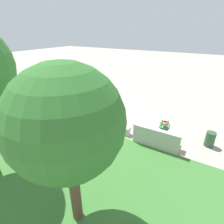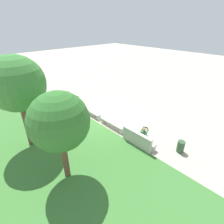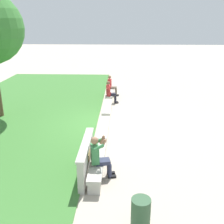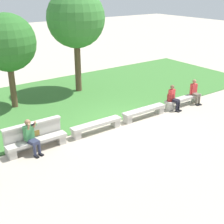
# 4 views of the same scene
# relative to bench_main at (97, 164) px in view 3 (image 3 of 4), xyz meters

# --- Properties ---
(ground_plane) EXTENTS (80.00, 80.00, 0.00)m
(ground_plane) POSITION_rel_bench_main_xyz_m (3.97, 0.00, -0.31)
(ground_plane) COLOR #B2A593
(grass_strip) EXTENTS (22.28, 8.00, 0.03)m
(grass_strip) POSITION_rel_bench_main_xyz_m (3.97, 4.38, -0.29)
(grass_strip) COLOR #3D7533
(grass_strip) RESTS_ON ground
(bench_main) EXTENTS (2.33, 0.40, 0.45)m
(bench_main) POSITION_rel_bench_main_xyz_m (0.00, 0.00, 0.00)
(bench_main) COLOR #B7B2A8
(bench_main) RESTS_ON ground
(bench_near) EXTENTS (2.33, 0.40, 0.45)m
(bench_near) POSITION_rel_bench_main_xyz_m (2.65, 0.00, 0.00)
(bench_near) COLOR #B7B2A8
(bench_near) RESTS_ON ground
(bench_mid) EXTENTS (2.33, 0.40, 0.45)m
(bench_mid) POSITION_rel_bench_main_xyz_m (5.30, 0.00, 0.00)
(bench_mid) COLOR #B7B2A8
(bench_mid) RESTS_ON ground
(bench_far) EXTENTS (2.33, 0.40, 0.45)m
(bench_far) POSITION_rel_bench_main_xyz_m (7.95, 0.00, 0.00)
(bench_far) COLOR #B7B2A8
(bench_far) RESTS_ON ground
(backrest_wall_with_plaque) EXTENTS (2.28, 0.24, 1.01)m
(backrest_wall_with_plaque) POSITION_rel_bench_main_xyz_m (0.00, 0.34, 0.21)
(backrest_wall_with_plaque) COLOR #B7B2A8
(backrest_wall_with_plaque) RESTS_ON ground
(person_photographer) EXTENTS (0.53, 0.77, 1.32)m
(person_photographer) POSITION_rel_bench_main_xyz_m (-0.24, -0.08, 0.43)
(person_photographer) COLOR black
(person_photographer) RESTS_ON ground
(person_distant) EXTENTS (0.47, 0.71, 1.26)m
(person_distant) POSITION_rel_bench_main_xyz_m (7.13, -0.07, 0.36)
(person_distant) COLOR black
(person_distant) RESTS_ON ground
(person_companion) EXTENTS (0.48, 0.70, 1.26)m
(person_companion) POSITION_rel_bench_main_xyz_m (8.71, -0.07, 0.36)
(person_companion) COLOR black
(person_companion) RESTS_ON ground
(backpack) EXTENTS (0.28, 0.24, 0.43)m
(backpack) POSITION_rel_bench_main_xyz_m (7.02, 0.01, 0.32)
(backpack) COLOR maroon
(backpack) RESTS_ON bench_far
(trash_bin) EXTENTS (0.44, 0.44, 0.75)m
(trash_bin) POSITION_rel_bench_main_xyz_m (-2.21, -1.17, 0.07)
(trash_bin) COLOR #2D5133
(trash_bin) RESTS_ON ground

